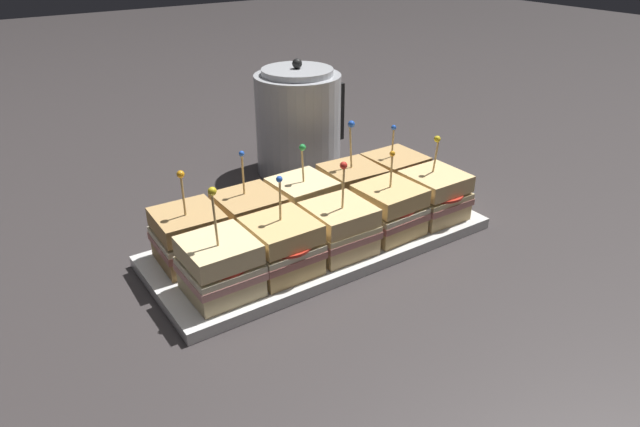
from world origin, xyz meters
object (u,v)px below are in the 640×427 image
object	(u,v)px
sandwich_front_center	(340,228)
sandwich_back_far_left	(189,236)
serving_platter	(320,241)
sandwich_back_far_right	(395,176)
sandwich_front_left	(282,246)
sandwich_back_left	(249,219)
sandwich_front_far_left	(220,267)
sandwich_front_far_right	(434,195)
kettle_steel	(299,122)
sandwich_back_right	(352,189)
sandwich_front_right	(389,210)
sandwich_back_center	(302,203)

from	to	relation	value
sandwich_front_center	sandwich_back_far_left	xyz separation A→B (m)	(-0.20, 0.10, 0.00)
serving_platter	sandwich_back_far_right	world-z (taller)	sandwich_back_far_right
sandwich_front_left	sandwich_back_left	xyz separation A→B (m)	(0.00, 0.10, -0.00)
sandwich_front_far_left	sandwich_front_far_right	xyz separation A→B (m)	(0.40, 0.00, 0.00)
kettle_steel	sandwich_back_far_right	bearing A→B (deg)	-77.33
sandwich_back_far_left	sandwich_back_right	bearing A→B (deg)	-0.05
sandwich_front_far_right	sandwich_back_right	distance (m)	0.14
serving_platter	sandwich_back_left	xyz separation A→B (m)	(-0.10, 0.05, 0.05)
sandwich_back_far_left	sandwich_back_far_right	xyz separation A→B (m)	(0.40, -0.00, 0.00)
sandwich_front_right	sandwich_back_far_left	world-z (taller)	sandwich_back_far_left
sandwich_back_far_left	sandwich_back_left	size ratio (longest dim) A/B	0.99
sandwich_front_far_right	sandwich_back_center	bearing A→B (deg)	153.31
sandwich_front_left	sandwich_back_right	size ratio (longest dim) A/B	0.91
serving_platter	kettle_steel	bearing A→B (deg)	63.59
serving_platter	sandwich_back_far_left	xyz separation A→B (m)	(-0.20, 0.05, 0.05)
sandwich_front_center	sandwich_front_far_right	xyz separation A→B (m)	(0.20, 0.00, 0.00)
sandwich_front_far_left	sandwich_front_center	size ratio (longest dim) A/B	1.08
serving_platter	sandwich_back_far_left	world-z (taller)	sandwich_back_far_left
sandwich_front_left	sandwich_back_center	distance (m)	0.15
sandwich_back_left	sandwich_back_center	world-z (taller)	sandwich_back_left
sandwich_front_far_right	sandwich_back_center	size ratio (longest dim) A/B	1.00
sandwich_front_far_left	sandwich_back_far_left	world-z (taller)	sandwich_front_far_left
sandwich_front_right	sandwich_back_center	size ratio (longest dim) A/B	0.98
sandwich_back_right	kettle_steel	distance (m)	0.25
serving_platter	sandwich_back_center	distance (m)	0.07
sandwich_front_far_left	sandwich_back_right	world-z (taller)	same
sandwich_front_center	sandwich_back_left	size ratio (longest dim) A/B	1.00
sandwich_front_right	sandwich_back_left	bearing A→B (deg)	153.50
sandwich_front_center	sandwich_back_far_right	distance (m)	0.22
sandwich_front_left	sandwich_front_right	world-z (taller)	sandwich_front_left
serving_platter	sandwich_front_left	size ratio (longest dim) A/B	3.74
sandwich_back_center	sandwich_back_right	xyz separation A→B (m)	(0.10, -0.00, 0.00)
serving_platter	sandwich_front_right	xyz separation A→B (m)	(0.10, -0.05, 0.05)
sandwich_front_left	sandwich_front_center	bearing A→B (deg)	0.31
sandwich_back_center	sandwich_back_right	world-z (taller)	sandwich_back_right
sandwich_back_left	sandwich_back_center	size ratio (longest dim) A/B	1.05
sandwich_front_left	sandwich_back_far_left	xyz separation A→B (m)	(-0.10, 0.10, -0.00)
sandwich_back_far_right	serving_platter	bearing A→B (deg)	-166.17
kettle_steel	sandwich_front_far_left	bearing A→B (deg)	-134.99
sandwich_front_center	sandwich_back_far_right	size ratio (longest dim) A/B	1.08
sandwich_back_center	sandwich_back_far_left	bearing A→B (deg)	-179.81
sandwich_back_left	sandwich_back_far_right	size ratio (longest dim) A/B	1.09
sandwich_back_center	sandwich_back_far_right	distance (m)	0.20
sandwich_front_center	sandwich_back_far_left	size ratio (longest dim) A/B	1.01
sandwich_front_far_left	sandwich_front_far_right	bearing A→B (deg)	0.21
sandwich_front_far_left	sandwich_back_right	size ratio (longest dim) A/B	1.00
sandwich_back_far_right	sandwich_back_far_left	bearing A→B (deg)	179.77
sandwich_back_left	sandwich_back_right	distance (m)	0.20
sandwich_front_center	kettle_steel	bearing A→B (deg)	67.33
serving_platter	sandwich_front_right	bearing A→B (deg)	-26.36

